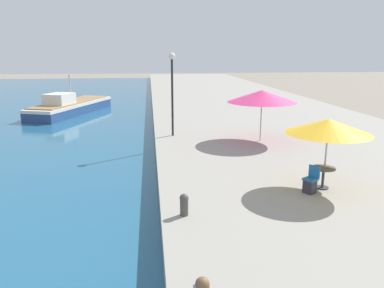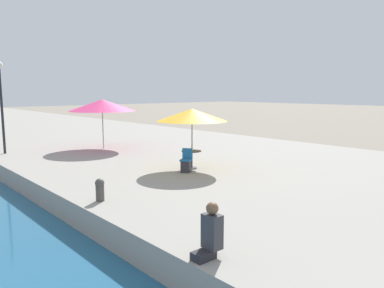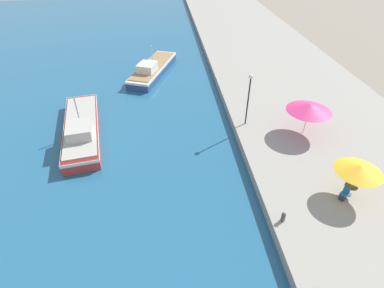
{
  "view_description": "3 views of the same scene",
  "coord_description": "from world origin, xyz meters",
  "px_view_note": "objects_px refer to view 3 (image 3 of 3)",
  "views": [
    {
      "loc": [
        -0.23,
        0.76,
        5.36
      ],
      "look_at": [
        1.5,
        16.02,
        1.58
      ],
      "focal_mm": 35.0,
      "sensor_mm": 36.0,
      "label": 1
    },
    {
      "loc": [
        -4.22,
        1.21,
        3.89
      ],
      "look_at": [
        5.67,
        12.41,
        1.78
      ],
      "focal_mm": 35.0,
      "sensor_mm": 36.0,
      "label": 2
    },
    {
      "loc": [
        -5.74,
        -0.24,
        14.91
      ],
      "look_at": [
        -4.0,
        18.0,
        1.38
      ],
      "focal_mm": 28.0,
      "sensor_mm": 36.0,
      "label": 3
    }
  ],
  "objects_px": {
    "fishing_boat_near": "(81,128)",
    "lamppost": "(249,91)",
    "fishing_boat_mid": "(153,69)",
    "cafe_chair_left": "(343,196)",
    "mooring_bollard": "(283,217)",
    "cafe_umbrella_white": "(310,107)",
    "cafe_umbrella_pink": "(359,169)",
    "cafe_table": "(350,188)"
  },
  "relations": [
    {
      "from": "cafe_chair_left",
      "to": "lamppost",
      "type": "relative_size",
      "value": 0.2
    },
    {
      "from": "fishing_boat_near",
      "to": "cafe_chair_left",
      "type": "distance_m",
      "value": 20.78
    },
    {
      "from": "cafe_chair_left",
      "to": "mooring_bollard",
      "type": "bearing_deg",
      "value": 74.2
    },
    {
      "from": "cafe_table",
      "to": "mooring_bollard",
      "type": "height_order",
      "value": "cafe_table"
    },
    {
      "from": "cafe_table",
      "to": "lamppost",
      "type": "relative_size",
      "value": 0.18
    },
    {
      "from": "cafe_chair_left",
      "to": "lamppost",
      "type": "bearing_deg",
      "value": -9.22
    },
    {
      "from": "cafe_chair_left",
      "to": "fishing_boat_mid",
      "type": "bearing_deg",
      "value": -3.96
    },
    {
      "from": "cafe_umbrella_pink",
      "to": "cafe_table",
      "type": "xyz_separation_m",
      "value": [
        -0.04,
        -0.0,
        -1.64
      ]
    },
    {
      "from": "mooring_bollard",
      "to": "cafe_umbrella_pink",
      "type": "bearing_deg",
      "value": 18.61
    },
    {
      "from": "cafe_umbrella_white",
      "to": "cafe_chair_left",
      "type": "height_order",
      "value": "cafe_umbrella_white"
    },
    {
      "from": "fishing_boat_near",
      "to": "lamppost",
      "type": "xyz_separation_m",
      "value": [
        14.19,
        -0.66,
        3.13
      ]
    },
    {
      "from": "fishing_boat_mid",
      "to": "cafe_umbrella_white",
      "type": "height_order",
      "value": "fishing_boat_mid"
    },
    {
      "from": "fishing_boat_mid",
      "to": "mooring_bollard",
      "type": "xyz_separation_m",
      "value": [
        7.89,
        -23.94,
        0.4
      ]
    },
    {
      "from": "fishing_boat_near",
      "to": "fishing_boat_mid",
      "type": "xyz_separation_m",
      "value": [
        5.96,
        12.61,
        -0.02
      ]
    },
    {
      "from": "fishing_boat_mid",
      "to": "cafe_chair_left",
      "type": "relative_size",
      "value": 11.65
    },
    {
      "from": "lamppost",
      "to": "mooring_bollard",
      "type": "bearing_deg",
      "value": -91.84
    },
    {
      "from": "fishing_boat_near",
      "to": "fishing_boat_mid",
      "type": "height_order",
      "value": "fishing_boat_near"
    },
    {
      "from": "fishing_boat_near",
      "to": "cafe_umbrella_white",
      "type": "height_order",
      "value": "fishing_boat_near"
    },
    {
      "from": "cafe_umbrella_white",
      "to": "mooring_bollard",
      "type": "relative_size",
      "value": 5.49
    },
    {
      "from": "cafe_umbrella_white",
      "to": "lamppost",
      "type": "relative_size",
      "value": 0.79
    },
    {
      "from": "fishing_boat_mid",
      "to": "fishing_boat_near",
      "type": "bearing_deg",
      "value": -95.24
    },
    {
      "from": "fishing_boat_near",
      "to": "mooring_bollard",
      "type": "bearing_deg",
      "value": -49.6
    },
    {
      "from": "cafe_chair_left",
      "to": "fishing_boat_near",
      "type": "bearing_deg",
      "value": 28.76
    },
    {
      "from": "cafe_umbrella_pink",
      "to": "fishing_boat_mid",
      "type": "bearing_deg",
      "value": 120.06
    },
    {
      "from": "cafe_umbrella_white",
      "to": "fishing_boat_mid",
      "type": "bearing_deg",
      "value": 130.31
    },
    {
      "from": "fishing_boat_near",
      "to": "cafe_table",
      "type": "xyz_separation_m",
      "value": [
        18.8,
        -9.66,
        0.57
      ]
    },
    {
      "from": "fishing_boat_near",
      "to": "mooring_bollard",
      "type": "relative_size",
      "value": 17.04
    },
    {
      "from": "cafe_umbrella_pink",
      "to": "cafe_table",
      "type": "distance_m",
      "value": 1.64
    },
    {
      "from": "cafe_table",
      "to": "mooring_bollard",
      "type": "distance_m",
      "value": 5.24
    },
    {
      "from": "fishing_boat_near",
      "to": "cafe_umbrella_pink",
      "type": "distance_m",
      "value": 21.28
    },
    {
      "from": "fishing_boat_mid",
      "to": "cafe_table",
      "type": "height_order",
      "value": "fishing_boat_mid"
    },
    {
      "from": "fishing_boat_near",
      "to": "lamppost",
      "type": "bearing_deg",
      "value": -12.97
    },
    {
      "from": "fishing_boat_near",
      "to": "cafe_umbrella_pink",
      "type": "height_order",
      "value": "fishing_boat_near"
    },
    {
      "from": "fishing_boat_mid",
      "to": "lamppost",
      "type": "xyz_separation_m",
      "value": [
        8.23,
        -13.27,
        3.15
      ]
    },
    {
      "from": "cafe_umbrella_white",
      "to": "lamppost",
      "type": "bearing_deg",
      "value": 158.57
    },
    {
      "from": "cafe_chair_left",
      "to": "lamppost",
      "type": "height_order",
      "value": "lamppost"
    },
    {
      "from": "lamppost",
      "to": "fishing_boat_mid",
      "type": "bearing_deg",
      "value": 121.81
    },
    {
      "from": "mooring_bollard",
      "to": "lamppost",
      "type": "bearing_deg",
      "value": 88.16
    },
    {
      "from": "cafe_umbrella_pink",
      "to": "cafe_chair_left",
      "type": "relative_size",
      "value": 3.12
    },
    {
      "from": "fishing_boat_mid",
      "to": "mooring_bollard",
      "type": "distance_m",
      "value": 25.21
    },
    {
      "from": "cafe_umbrella_pink",
      "to": "mooring_bollard",
      "type": "bearing_deg",
      "value": -161.39
    },
    {
      "from": "mooring_bollard",
      "to": "lamppost",
      "type": "relative_size",
      "value": 0.14
    }
  ]
}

